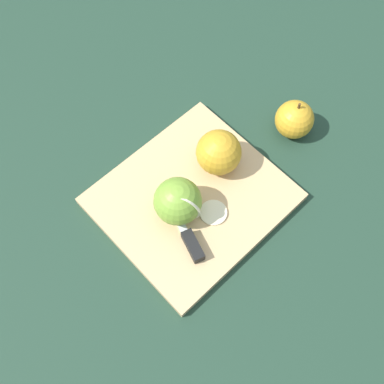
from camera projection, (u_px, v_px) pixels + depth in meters
name	position (u px, v px, depth m)	size (l,w,h in m)	color
ground_plane	(192.00, 201.00, 0.87)	(4.00, 4.00, 0.00)	#1E3828
cutting_board	(192.00, 199.00, 0.86)	(0.36, 0.33, 0.02)	tan
apple_half_left	(219.00, 153.00, 0.85)	(0.09, 0.09, 0.09)	gold
apple_half_right	(180.00, 203.00, 0.80)	(0.09, 0.09, 0.09)	olive
knife	(190.00, 240.00, 0.81)	(0.08, 0.16, 0.02)	silver
apple_slice	(213.00, 213.00, 0.84)	(0.05, 0.05, 0.00)	beige
apple_whole	(294.00, 119.00, 0.91)	(0.08, 0.08, 0.09)	gold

